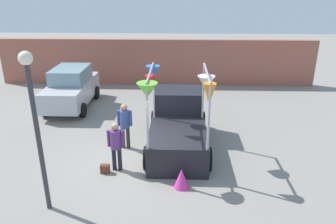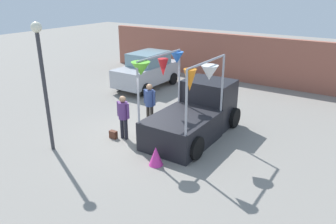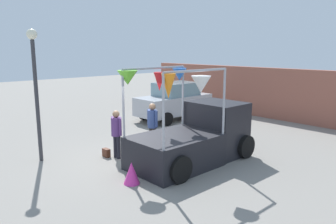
{
  "view_description": "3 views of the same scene",
  "coord_description": "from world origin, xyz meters",
  "px_view_note": "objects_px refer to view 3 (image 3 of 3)",
  "views": [
    {
      "loc": [
        1.32,
        -9.39,
        5.52
      ],
      "look_at": [
        0.97,
        0.71,
        1.54
      ],
      "focal_mm": 35.0,
      "sensor_mm": 36.0,
      "label": 1
    },
    {
      "loc": [
        6.56,
        -8.45,
        5.1
      ],
      "look_at": [
        0.92,
        0.09,
        1.17
      ],
      "focal_mm": 35.0,
      "sensor_mm": 36.0,
      "label": 2
    },
    {
      "loc": [
        8.16,
        -6.21,
        3.56
      ],
      "look_at": [
        0.59,
        0.76,
        1.57
      ],
      "focal_mm": 35.0,
      "sensor_mm": 36.0,
      "label": 3
    }
  ],
  "objects_px": {
    "vendor_truck": "(197,134)",
    "street_lamp": "(35,77)",
    "person_customer": "(116,130)",
    "parked_car": "(174,101)",
    "person_vendor": "(152,122)",
    "folded_kite_bundle_magenta": "(132,173)",
    "handbag": "(106,153)"
  },
  "relations": [
    {
      "from": "vendor_truck",
      "to": "street_lamp",
      "type": "relative_size",
      "value": 1.01
    },
    {
      "from": "vendor_truck",
      "to": "handbag",
      "type": "xyz_separation_m",
      "value": [
        -2.24,
        -2.02,
        -0.72
      ]
    },
    {
      "from": "handbag",
      "to": "vendor_truck",
      "type": "bearing_deg",
      "value": 41.99
    },
    {
      "from": "vendor_truck",
      "to": "person_customer",
      "type": "xyz_separation_m",
      "value": [
        -1.89,
        -1.82,
        0.11
      ]
    },
    {
      "from": "handbag",
      "to": "street_lamp",
      "type": "xyz_separation_m",
      "value": [
        -1.11,
        -1.75,
        2.55
      ]
    },
    {
      "from": "parked_car",
      "to": "handbag",
      "type": "bearing_deg",
      "value": -64.34
    },
    {
      "from": "person_vendor",
      "to": "folded_kite_bundle_magenta",
      "type": "xyz_separation_m",
      "value": [
        1.98,
        -2.4,
        -0.71
      ]
    },
    {
      "from": "person_customer",
      "to": "person_vendor",
      "type": "height_order",
      "value": "person_vendor"
    },
    {
      "from": "person_vendor",
      "to": "handbag",
      "type": "distance_m",
      "value": 1.95
    },
    {
      "from": "parked_car",
      "to": "folded_kite_bundle_magenta",
      "type": "xyz_separation_m",
      "value": [
        5.17,
        -6.52,
        -0.64
      ]
    },
    {
      "from": "person_customer",
      "to": "folded_kite_bundle_magenta",
      "type": "relative_size",
      "value": 2.67
    },
    {
      "from": "handbag",
      "to": "street_lamp",
      "type": "distance_m",
      "value": 3.29
    },
    {
      "from": "parked_car",
      "to": "folded_kite_bundle_magenta",
      "type": "height_order",
      "value": "parked_car"
    },
    {
      "from": "parked_car",
      "to": "handbag",
      "type": "xyz_separation_m",
      "value": [
        2.8,
        -5.82,
        -0.8
      ]
    },
    {
      "from": "folded_kite_bundle_magenta",
      "to": "parked_car",
      "type": "bearing_deg",
      "value": 128.4
    },
    {
      "from": "person_vendor",
      "to": "parked_car",
      "type": "bearing_deg",
      "value": 127.68
    },
    {
      "from": "person_customer",
      "to": "handbag",
      "type": "bearing_deg",
      "value": -150.26
    },
    {
      "from": "vendor_truck",
      "to": "handbag",
      "type": "distance_m",
      "value": 3.1
    },
    {
      "from": "street_lamp",
      "to": "folded_kite_bundle_magenta",
      "type": "distance_m",
      "value": 4.35
    },
    {
      "from": "person_customer",
      "to": "parked_car",
      "type": "bearing_deg",
      "value": 119.23
    },
    {
      "from": "vendor_truck",
      "to": "parked_car",
      "type": "xyz_separation_m",
      "value": [
        -5.04,
        3.8,
        0.09
      ]
    },
    {
      "from": "street_lamp",
      "to": "person_vendor",
      "type": "bearing_deg",
      "value": 66.48
    },
    {
      "from": "person_customer",
      "to": "street_lamp",
      "type": "xyz_separation_m",
      "value": [
        -1.46,
        -1.95,
        1.73
      ]
    },
    {
      "from": "handbag",
      "to": "folded_kite_bundle_magenta",
      "type": "distance_m",
      "value": 2.48
    },
    {
      "from": "vendor_truck",
      "to": "person_vendor",
      "type": "distance_m",
      "value": 1.89
    },
    {
      "from": "vendor_truck",
      "to": "person_vendor",
      "type": "relative_size",
      "value": 2.51
    },
    {
      "from": "person_vendor",
      "to": "vendor_truck",
      "type": "bearing_deg",
      "value": 9.9
    },
    {
      "from": "handbag",
      "to": "folded_kite_bundle_magenta",
      "type": "xyz_separation_m",
      "value": [
        2.37,
        -0.7,
        0.16
      ]
    },
    {
      "from": "parked_car",
      "to": "person_vendor",
      "type": "height_order",
      "value": "parked_car"
    },
    {
      "from": "parked_car",
      "to": "handbag",
      "type": "height_order",
      "value": "parked_car"
    },
    {
      "from": "parked_car",
      "to": "vendor_truck",
      "type": "bearing_deg",
      "value": -37.02
    },
    {
      "from": "person_customer",
      "to": "handbag",
      "type": "xyz_separation_m",
      "value": [
        -0.35,
        -0.2,
        -0.82
      ]
    }
  ]
}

